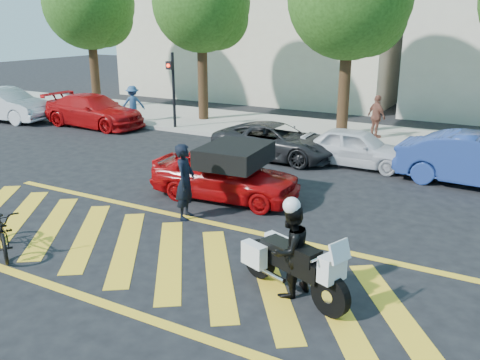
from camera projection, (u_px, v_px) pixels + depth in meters
The scene contains 20 objects.
ground at pixel (150, 252), 10.16m from camera, with size 90.00×90.00×0.00m, color black.
sidewalk at pixel (341, 135), 20.14m from camera, with size 60.00×5.00×0.15m, color #9E998E.
crosswalk at pixel (148, 252), 10.18m from camera, with size 12.33×4.00×0.01m.
building_left at pixel (264, 10), 29.86m from camera, with size 16.00×8.00×10.00m, color beige.
tree_far_left at pixel (92, 7), 24.66m from camera, with size 4.40×4.40×7.41m.
tree_left at pixel (205, 6), 21.66m from camera, with size 4.20×4.20×7.26m.
tree_center at pixel (353, 1), 18.62m from camera, with size 4.60×4.60×7.56m.
signal_pole at pixel (173, 85), 20.71m from camera, with size 0.28×0.43×3.20m.
officer_bike at pixel (185, 182), 11.67m from camera, with size 0.65×0.43×1.78m, color black.
bicycle at pixel (2, 229), 10.05m from camera, with size 0.64×1.82×0.96m, color black.
police_motorcycle at pixel (291, 263), 8.46m from camera, with size 2.25×1.21×1.04m.
officer_moto at pixel (290, 251), 8.39m from camera, with size 0.78×0.61×1.60m, color black.
red_convertible at pixel (225, 174), 13.03m from camera, with size 1.56×3.87×1.32m, color #A20709.
parked_far_left at pixel (6, 105), 23.17m from camera, with size 1.57×4.51×1.49m, color #B5B8BD.
parked_left at pixel (94, 111), 21.92m from camera, with size 1.93×4.76×1.38m, color #AA0A0C.
parked_mid_left at pixel (276, 141), 16.90m from camera, with size 1.95×4.23×1.18m, color black.
parked_mid_right at pixel (356, 147), 16.00m from camera, with size 1.42×3.54×1.21m, color silver.
parked_right at pixel (480, 161), 13.99m from camera, with size 1.53×4.39×1.44m, color navy.
pedestrian_left at pixel (133, 104), 22.33m from camera, with size 1.00×0.58×1.55m, color #2C4E79.
pedestrian_right at pixel (377, 117), 19.16m from camera, with size 0.95×0.39×1.62m, color brown.
Camera 1 is at (6.07, -7.21, 4.44)m, focal length 38.00 mm.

